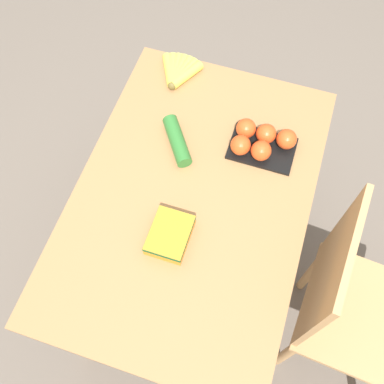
# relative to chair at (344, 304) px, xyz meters

# --- Properties ---
(ground_plane) EXTENTS (12.00, 12.00, 0.00)m
(ground_plane) POSITION_rel_chair_xyz_m (-0.11, -0.59, -0.51)
(ground_plane) COLOR #665B51
(dining_table) EXTENTS (1.12, 0.75, 0.78)m
(dining_table) POSITION_rel_chair_xyz_m (-0.11, -0.59, 0.14)
(dining_table) COLOR #9E7044
(dining_table) RESTS_ON ground_plane
(chair) EXTENTS (0.45, 0.43, 0.98)m
(chair) POSITION_rel_chair_xyz_m (0.00, 0.00, 0.00)
(chair) COLOR tan
(chair) RESTS_ON ground_plane
(banana_bunch) EXTENTS (0.16, 0.16, 0.04)m
(banana_bunch) POSITION_rel_chair_xyz_m (-0.57, -0.80, 0.29)
(banana_bunch) COLOR brown
(banana_bunch) RESTS_ON dining_table
(tomato_pack) EXTENTS (0.15, 0.22, 0.08)m
(tomato_pack) POSITION_rel_chair_xyz_m (-0.36, -0.43, 0.31)
(tomato_pack) COLOR black
(tomato_pack) RESTS_ON dining_table
(carrot_bag) EXTENTS (0.15, 0.12, 0.05)m
(carrot_bag) POSITION_rel_chair_xyz_m (0.05, -0.61, 0.30)
(carrot_bag) COLOR orange
(carrot_bag) RESTS_ON dining_table
(cucumber_near) EXTENTS (0.18, 0.15, 0.05)m
(cucumber_near) POSITION_rel_chair_xyz_m (-0.28, -0.70, 0.30)
(cucumber_near) COLOR #2D702D
(cucumber_near) RESTS_ON dining_table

